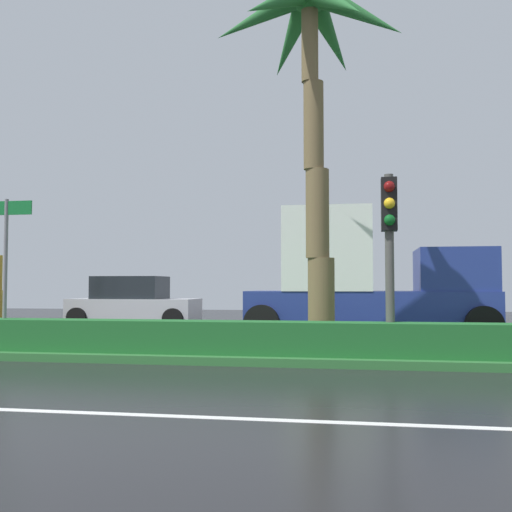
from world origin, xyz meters
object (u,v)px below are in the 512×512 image
Objects in this scene: palm_tree_centre_left at (311,57)px; traffic_signal_median_right at (389,230)px; car_in_traffic_leading at (133,303)px; box_truck_following at (366,280)px; street_name_sign at (6,252)px.

palm_tree_centre_left reaches higher than traffic_signal_median_right.
palm_tree_centre_left is at bearing 141.62° from traffic_signal_median_right.
box_truck_following reaches higher than car_in_traffic_leading.
car_in_traffic_leading is at bearing 157.87° from box_truck_following.
box_truck_following is at bearing 36.64° from street_name_sign.
palm_tree_centre_left is 1.22× the size of box_truck_following.
box_truck_following is (1.11, 4.15, -4.58)m from palm_tree_centre_left.
box_truck_following reaches higher than traffic_signal_median_right.
traffic_signal_median_right is 5.42m from box_truck_following.
car_in_traffic_leading is (-8.17, 8.51, -1.57)m from traffic_signal_median_right.
traffic_signal_median_right is 7.56m from street_name_sign.
box_truck_following is at bearing 75.02° from palm_tree_centre_left.
traffic_signal_median_right is (1.50, -1.19, -3.73)m from palm_tree_centre_left.
traffic_signal_median_right is at bearing -0.06° from street_name_sign.
street_name_sign is at bearing -169.00° from palm_tree_centre_left.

